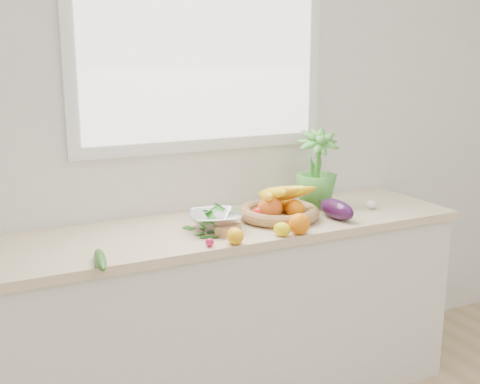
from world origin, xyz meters
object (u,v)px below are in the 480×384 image
potted_herb (317,167)px  fruit_basket (278,208)px  eggplant (337,209)px  colander_with_spinach (215,216)px  apple (259,215)px  cucumber (100,260)px

potted_herb → fruit_basket: bearing=-159.3°
eggplant → colander_with_spinach: bearing=170.9°
potted_herb → colander_with_spinach: 0.65m
apple → potted_herb: potted_herb is taller
apple → cucumber: bearing=-163.7°
potted_herb → fruit_basket: (-0.28, -0.11, -0.15)m
colander_with_spinach → fruit_basket: bearing=3.7°
eggplant → fruit_basket: fruit_basket is taller
cucumber → colander_with_spinach: colander_with_spinach is taller
eggplant → cucumber: (-1.16, -0.13, -0.03)m
apple → cucumber: apple is taller
cucumber → potted_herb: bearing=16.6°
apple → potted_herb: size_ratio=0.21×
eggplant → colander_with_spinach: 0.60m
apple → colander_with_spinach: bearing=-178.4°
apple → eggplant: (0.36, -0.10, 0.01)m
cucumber → eggplant: bearing=6.5°
fruit_basket → colander_with_spinach: (-0.34, -0.02, 0.01)m
potted_herb → apple: bearing=-162.7°
apple → potted_herb: (0.39, 0.12, 0.17)m
cucumber → colander_with_spinach: 0.61m
potted_herb → fruit_basket: 0.34m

